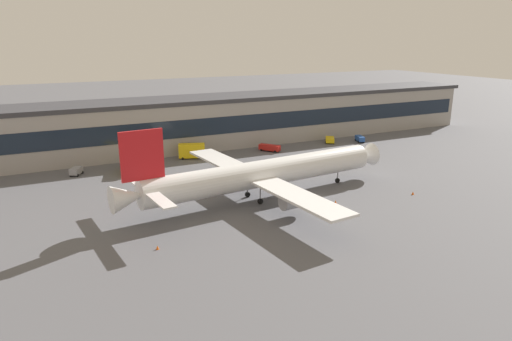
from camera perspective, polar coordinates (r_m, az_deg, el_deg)
ground_plane at (r=97.74m, az=7.05°, el=-3.37°), size 600.00×600.00×0.00m
terminal_building at (r=144.13m, az=-5.22°, el=6.14°), size 191.89×17.89×15.19m
airliner at (r=94.69m, az=0.61°, el=-0.41°), size 62.41×53.62×17.14m
catering_truck at (r=129.17m, az=-8.02°, el=2.47°), size 7.65×4.91×4.15m
belt_loader at (r=136.53m, az=1.64°, el=2.87°), size 5.36×6.36×1.95m
baggage_tug at (r=120.89m, az=-21.38°, el=-0.04°), size 3.60×4.11×1.85m
follow_me_car at (r=152.84m, az=12.73°, el=3.89°), size 3.25×4.78×1.85m
fuel_truck at (r=119.60m, az=-15.60°, el=0.72°), size 4.71×8.82×3.35m
pushback_tractor at (r=149.41m, az=9.12°, el=3.79°), size 4.78×5.44×1.75m
traffic_cone_0 at (r=104.49m, az=18.84°, el=-2.65°), size 0.54×0.54×0.67m
traffic_cone_1 at (r=75.83m, az=-12.10°, el=-9.29°), size 0.51×0.51×0.64m
traffic_cone_2 at (r=95.03m, az=9.81°, el=-3.85°), size 0.55×0.55×0.68m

